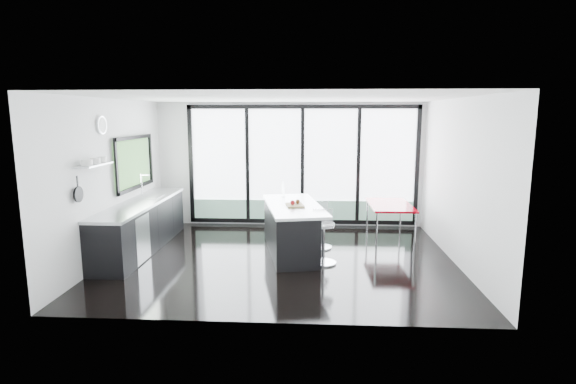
# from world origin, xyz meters

# --- Properties ---
(floor) EXTENTS (6.00, 5.00, 0.00)m
(floor) POSITION_xyz_m (0.00, 0.00, 0.00)
(floor) COLOR black
(floor) RESTS_ON ground
(ceiling) EXTENTS (6.00, 5.00, 0.00)m
(ceiling) POSITION_xyz_m (0.00, 0.00, 2.80)
(ceiling) COLOR white
(ceiling) RESTS_ON wall_back
(wall_back) EXTENTS (6.00, 0.09, 2.80)m
(wall_back) POSITION_xyz_m (0.27, 2.47, 1.27)
(wall_back) COLOR silver
(wall_back) RESTS_ON ground
(wall_front) EXTENTS (6.00, 0.00, 2.80)m
(wall_front) POSITION_xyz_m (0.00, -2.50, 1.40)
(wall_front) COLOR silver
(wall_front) RESTS_ON ground
(wall_left) EXTENTS (0.26, 5.00, 2.80)m
(wall_left) POSITION_xyz_m (-2.97, 0.27, 1.56)
(wall_left) COLOR silver
(wall_left) RESTS_ON ground
(wall_right) EXTENTS (0.00, 5.00, 2.80)m
(wall_right) POSITION_xyz_m (3.00, 0.00, 1.40)
(wall_right) COLOR silver
(wall_right) RESTS_ON ground
(counter_cabinets) EXTENTS (0.69, 3.24, 1.36)m
(counter_cabinets) POSITION_xyz_m (-2.67, 0.40, 0.46)
(counter_cabinets) COLOR black
(counter_cabinets) RESTS_ON floor
(island) EXTENTS (1.35, 2.35, 1.17)m
(island) POSITION_xyz_m (0.13, 0.40, 0.46)
(island) COLOR black
(island) RESTS_ON floor
(bar_stool_near) EXTENTS (0.49, 0.49, 0.71)m
(bar_stool_near) POSITION_xyz_m (0.74, -0.23, 0.36)
(bar_stool_near) COLOR silver
(bar_stool_near) RESTS_ON floor
(bar_stool_far) EXTENTS (0.48, 0.48, 0.69)m
(bar_stool_far) POSITION_xyz_m (0.70, 0.69, 0.34)
(bar_stool_far) COLOR silver
(bar_stool_far) RESTS_ON floor
(red_table) EXTENTS (0.84, 1.43, 0.76)m
(red_table) POSITION_xyz_m (2.09, 1.27, 0.38)
(red_table) COLOR #8F000C
(red_table) RESTS_ON floor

